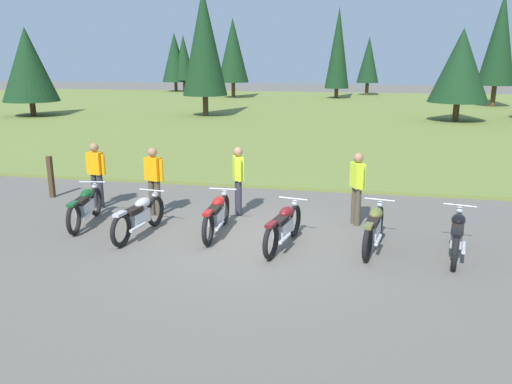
% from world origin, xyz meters
% --- Properties ---
extents(ground_plane, '(140.00, 140.00, 0.00)m').
position_xyz_m(ground_plane, '(0.00, 0.00, 0.00)').
color(ground_plane, '#605B54').
extents(grass_moorland, '(80.00, 44.00, 0.10)m').
position_xyz_m(grass_moorland, '(0.00, 26.35, 0.05)').
color(grass_moorland, olive).
rests_on(grass_moorland, ground).
extents(forest_treeline, '(39.70, 29.81, 8.59)m').
position_xyz_m(forest_treeline, '(-2.92, 31.30, 4.08)').
color(forest_treeline, '#47331E').
rests_on(forest_treeline, ground).
extents(motorcycle_british_green, '(0.67, 2.09, 0.88)m').
position_xyz_m(motorcycle_british_green, '(-3.93, 0.33, 0.44)').
color(motorcycle_british_green, black).
rests_on(motorcycle_british_green, ground).
extents(motorcycle_silver, '(0.62, 2.10, 0.88)m').
position_xyz_m(motorcycle_silver, '(-2.40, -0.14, 0.44)').
color(motorcycle_silver, black).
rests_on(motorcycle_silver, ground).
extents(motorcycle_red, '(0.62, 2.10, 0.88)m').
position_xyz_m(motorcycle_red, '(-0.80, 0.28, 0.44)').
color(motorcycle_red, black).
rests_on(motorcycle_red, ground).
extents(motorcycle_maroon, '(0.68, 2.08, 0.88)m').
position_xyz_m(motorcycle_maroon, '(0.73, -0.21, 0.44)').
color(motorcycle_maroon, black).
rests_on(motorcycle_maroon, ground).
extents(motorcycle_olive, '(0.66, 2.08, 0.88)m').
position_xyz_m(motorcycle_olive, '(2.51, 0.06, 0.44)').
color(motorcycle_olive, black).
rests_on(motorcycle_olive, ground).
extents(motorcycle_black, '(0.69, 2.08, 0.88)m').
position_xyz_m(motorcycle_black, '(4.06, -0.06, 0.44)').
color(motorcycle_black, black).
rests_on(motorcycle_black, ground).
extents(rider_with_back_turned, '(0.54, 0.30, 1.67)m').
position_xyz_m(rider_with_back_turned, '(-2.63, 1.29, 0.95)').
color(rider_with_back_turned, '#4C4233').
rests_on(rider_with_back_turned, ground).
extents(rider_checking_bike, '(0.35, 0.51, 1.67)m').
position_xyz_m(rider_checking_bike, '(-0.67, 1.77, 0.95)').
color(rider_checking_bike, '#2D2D38').
rests_on(rider_checking_bike, ground).
extents(rider_in_hivis_vest, '(0.55, 0.26, 1.67)m').
position_xyz_m(rider_in_hivis_vest, '(-4.32, 1.63, 0.95)').
color(rider_in_hivis_vest, '#2D2D38').
rests_on(rider_in_hivis_vest, ground).
extents(rider_near_row_end, '(0.35, 0.50, 1.67)m').
position_xyz_m(rider_near_row_end, '(2.15, 1.53, 0.95)').
color(rider_near_row_end, '#4C4233').
rests_on(rider_near_row_end, ground).
extents(trail_marker_post, '(0.12, 0.12, 1.14)m').
position_xyz_m(trail_marker_post, '(-6.06, 2.32, 0.57)').
color(trail_marker_post, '#47331E').
rests_on(trail_marker_post, ground).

